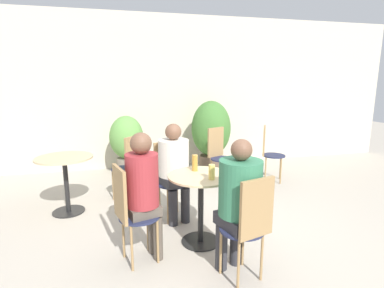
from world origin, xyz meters
name	(u,v)px	position (x,y,z in m)	size (l,w,h in m)	color
ground_plane	(219,246)	(0.00, 0.00, 0.00)	(20.00, 20.00, 0.00)	#B2A899
storefront_wall	(168,93)	(0.00, 3.30, 1.50)	(10.00, 0.06, 3.00)	beige
cafe_table_near	(201,194)	(-0.17, 0.14, 0.55)	(0.69, 0.69, 0.76)	black
cafe_table_far	(65,172)	(-1.69, 1.29, 0.56)	(0.72, 0.72, 0.76)	black
bistro_chair_0	(169,173)	(-0.39, 0.88, 0.57)	(0.41, 0.43, 0.96)	#232847
bistro_chair_1	(129,207)	(-0.92, -0.08, 0.57)	(0.43, 0.41, 0.96)	#232847
bistro_chair_2	(250,221)	(0.05, -0.61, 0.57)	(0.41, 0.43, 0.96)	#232847
bistro_chair_3	(130,162)	(-0.86, 1.52, 0.57)	(0.45, 0.45, 0.96)	#232847
bistro_chair_4	(268,149)	(1.52, 1.88, 0.57)	(0.44, 0.43, 0.96)	#232847
bistro_chair_5	(219,151)	(0.62, 1.91, 0.57)	(0.42, 0.44, 0.96)	#232847
seated_person_0	(174,164)	(-0.35, 0.74, 0.72)	(0.40, 0.43, 1.22)	#2D2D33
seated_person_1	(144,185)	(-0.78, -0.04, 0.76)	(0.35, 0.33, 1.26)	brown
seated_person_2	(239,197)	(0.00, -0.47, 0.74)	(0.40, 0.43, 1.25)	#2D2D33
beer_glass_0	(195,163)	(-0.20, 0.30, 0.85)	(0.06, 0.06, 0.18)	#B28433
beer_glass_1	(212,172)	(-0.10, -0.02, 0.83)	(0.06, 0.06, 0.15)	#DBC65B
potted_plant_0	(127,142)	(-0.87, 2.72, 0.64)	(0.61, 0.61, 1.12)	slate
potted_plant_1	(211,132)	(0.72, 2.69, 0.78)	(0.75, 0.75, 1.37)	brown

